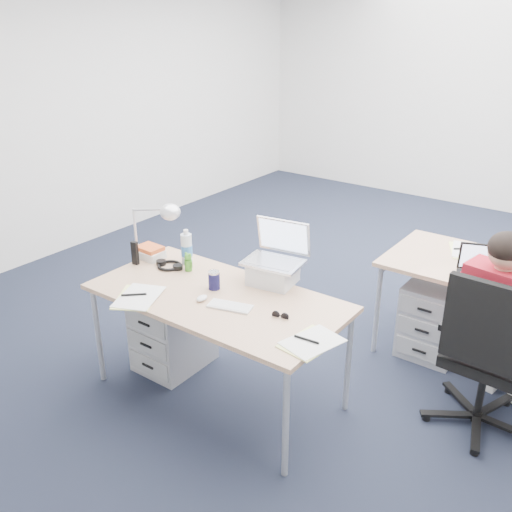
# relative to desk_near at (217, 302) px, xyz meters

# --- Properties ---
(floor) EXTENTS (7.00, 7.00, 0.00)m
(floor) POSITION_rel_desk_near_xyz_m (0.09, 1.51, -0.68)
(floor) COLOR black
(floor) RESTS_ON ground
(room) EXTENTS (6.02, 7.02, 2.80)m
(room) POSITION_rel_desk_near_xyz_m (0.09, 1.51, 1.03)
(room) COLOR silver
(room) RESTS_ON ground
(desk_near) EXTENTS (1.60, 0.80, 0.73)m
(desk_near) POSITION_rel_desk_near_xyz_m (0.00, 0.00, 0.00)
(desk_near) COLOR tan
(desk_near) RESTS_ON ground
(desk_far) EXTENTS (1.60, 0.80, 0.73)m
(desk_far) POSITION_rel_desk_near_xyz_m (1.36, 1.42, 0.00)
(desk_far) COLOR tan
(desk_far) RESTS_ON ground
(office_chair) EXTENTS (0.69, 0.69, 1.04)m
(office_chair) POSITION_rel_desk_near_xyz_m (1.46, 0.68, -0.39)
(office_chair) COLOR black
(office_chair) RESTS_ON ground
(seated_person) EXTENTS (0.44, 0.72, 1.24)m
(seated_person) POSITION_rel_desk_near_xyz_m (1.48, 0.86, -0.06)
(seated_person) COLOR maroon
(seated_person) RESTS_ON ground
(drawer_pedestal_near) EXTENTS (0.40, 0.50, 0.55)m
(drawer_pedestal_near) POSITION_rel_desk_near_xyz_m (-0.48, 0.08, -0.41)
(drawer_pedestal_near) COLOR #A6A8AC
(drawer_pedestal_near) RESTS_ON ground
(drawer_pedestal_far) EXTENTS (0.40, 0.50, 0.55)m
(drawer_pedestal_far) POSITION_rel_desk_near_xyz_m (0.94, 1.35, -0.41)
(drawer_pedestal_far) COLOR #A6A8AC
(drawer_pedestal_far) RESTS_ON ground
(silver_laptop) EXTENTS (0.40, 0.34, 0.39)m
(silver_laptop) POSITION_rel_desk_near_xyz_m (0.18, 0.35, 0.24)
(silver_laptop) COLOR silver
(silver_laptop) RESTS_ON desk_near
(wireless_keyboard) EXTENTS (0.28, 0.17, 0.01)m
(wireless_keyboard) POSITION_rel_desk_near_xyz_m (0.16, -0.07, 0.05)
(wireless_keyboard) COLOR white
(wireless_keyboard) RESTS_ON desk_near
(computer_mouse) EXTENTS (0.06, 0.09, 0.03)m
(computer_mouse) POSITION_rel_desk_near_xyz_m (-0.03, -0.10, 0.06)
(computer_mouse) COLOR white
(computer_mouse) RESTS_ON desk_near
(headphones) EXTENTS (0.23, 0.18, 0.03)m
(headphones) POSITION_rel_desk_near_xyz_m (-0.53, 0.13, 0.06)
(headphones) COLOR black
(headphones) RESTS_ON desk_near
(can_koozie) EXTENTS (0.08, 0.08, 0.12)m
(can_koozie) POSITION_rel_desk_near_xyz_m (-0.07, 0.06, 0.11)
(can_koozie) COLOR #161541
(can_koozie) RESTS_ON desk_near
(water_bottle) EXTENTS (0.09, 0.09, 0.25)m
(water_bottle) POSITION_rel_desk_near_xyz_m (-0.47, 0.25, 0.17)
(water_bottle) COLOR silver
(water_bottle) RESTS_ON desk_near
(bear_figurine) EXTENTS (0.08, 0.07, 0.13)m
(bear_figurine) POSITION_rel_desk_near_xyz_m (-0.38, 0.17, 0.11)
(bear_figurine) COLOR #287B21
(bear_figurine) RESTS_ON desk_near
(book_stack) EXTENTS (0.21, 0.17, 0.09)m
(book_stack) POSITION_rel_desk_near_xyz_m (-0.75, 0.17, 0.09)
(book_stack) COLOR silver
(book_stack) RESTS_ON desk_near
(cordless_phone) EXTENTS (0.05, 0.04, 0.17)m
(cordless_phone) POSITION_rel_desk_near_xyz_m (-0.75, 0.03, 0.13)
(cordless_phone) COLOR black
(cordless_phone) RESTS_ON desk_near
(papers_left) EXTENTS (0.35, 0.39, 0.01)m
(papers_left) POSITION_rel_desk_near_xyz_m (-0.37, -0.32, 0.05)
(papers_left) COLOR #F7FF93
(papers_left) RESTS_ON desk_near
(papers_right) EXTENTS (0.28, 0.35, 0.01)m
(papers_right) POSITION_rel_desk_near_xyz_m (0.75, -0.13, 0.05)
(papers_right) COLOR #F7FF93
(papers_right) RESTS_ON desk_near
(sunglasses) EXTENTS (0.11, 0.07, 0.02)m
(sunglasses) POSITION_rel_desk_near_xyz_m (0.47, 0.00, 0.06)
(sunglasses) COLOR black
(sunglasses) RESTS_ON desk_near
(desk_lamp) EXTENTS (0.41, 0.17, 0.46)m
(desk_lamp) POSITION_rel_desk_near_xyz_m (-0.75, 0.17, 0.28)
(desk_lamp) COLOR silver
(desk_lamp) RESTS_ON desk_near
(dark_laptop) EXTENTS (0.40, 0.39, 0.23)m
(dark_laptop) POSITION_rel_desk_near_xyz_m (1.26, 1.19, 0.16)
(dark_laptop) COLOR black
(dark_laptop) RESTS_ON desk_far
(far_papers) EXTENTS (0.32, 0.38, 0.01)m
(far_papers) POSITION_rel_desk_near_xyz_m (1.03, 1.61, 0.05)
(far_papers) COLOR white
(far_papers) RESTS_ON desk_far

